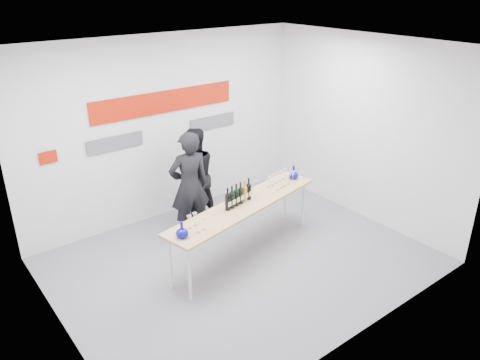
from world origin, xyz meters
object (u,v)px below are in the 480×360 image
object	(u,v)px
mic_stand	(196,202)
presenter_left	(189,186)
tasting_table	(244,208)
presenter_right	(194,176)

from	to	relation	value
mic_stand	presenter_left	bearing A→B (deg)	-139.29
presenter_left	mic_stand	distance (m)	0.49
tasting_table	presenter_left	xyz separation A→B (m)	(-0.33, 0.93, 0.10)
presenter_left	presenter_right	size ratio (longest dim) A/B	1.07
presenter_right	mic_stand	bearing A→B (deg)	77.30
tasting_table	presenter_left	bearing A→B (deg)	97.98
tasting_table	presenter_right	bearing A→B (deg)	78.64
presenter_left	presenter_right	world-z (taller)	presenter_left
tasting_table	mic_stand	size ratio (longest dim) A/B	1.88
presenter_left	presenter_right	xyz separation A→B (m)	(0.33, 0.39, -0.05)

